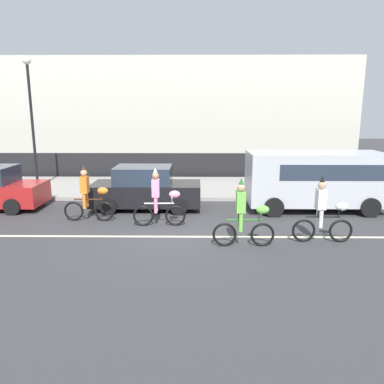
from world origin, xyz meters
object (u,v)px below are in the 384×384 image
at_px(parade_cyclist_lime, 245,217).
at_px(parked_van_silver, 317,176).
at_px(parade_cyclist_pink, 159,201).
at_px(parked_car_black, 146,189).
at_px(parade_cyclist_orange, 89,197).
at_px(parade_cyclist_zebra, 324,214).
at_px(street_lamp_post, 31,104).

xyz_separation_m(parade_cyclist_lime, parked_van_silver, (3.19, 3.96, 0.44)).
bearing_deg(parade_cyclist_pink, parked_car_black, 108.82).
xyz_separation_m(parade_cyclist_orange, parade_cyclist_zebra, (7.25, -2.03, 0.00)).
bearing_deg(parade_cyclist_zebra, parade_cyclist_orange, 164.38).
distance_m(parade_cyclist_orange, street_lamp_post, 6.88).
bearing_deg(parade_cyclist_lime, parade_cyclist_zebra, 9.05).
distance_m(parade_cyclist_lime, street_lamp_post, 11.76).
bearing_deg(street_lamp_post, parked_car_black, -30.14).
relative_size(parade_cyclist_pink, parade_cyclist_zebra, 1.00).
bearing_deg(parade_cyclist_zebra, parade_cyclist_lime, -170.95).
bearing_deg(parade_cyclist_orange, parade_cyclist_lime, -25.73).
height_order(parade_cyclist_orange, street_lamp_post, street_lamp_post).
bearing_deg(parked_car_black, parade_cyclist_lime, -51.04).
distance_m(parade_cyclist_pink, parked_car_black, 2.28).
height_order(parade_cyclist_zebra, street_lamp_post, street_lamp_post).
bearing_deg(parade_cyclist_orange, parade_cyclist_pink, -12.27).
bearing_deg(parade_cyclist_orange, street_lamp_post, 128.14).
distance_m(parade_cyclist_zebra, street_lamp_post, 13.36).
xyz_separation_m(parade_cyclist_lime, parked_car_black, (-3.25, 4.02, -0.06)).
height_order(parade_cyclist_pink, parade_cyclist_zebra, same).
xyz_separation_m(parade_cyclist_pink, parked_car_black, (-0.74, 2.16, -0.06)).
relative_size(parade_cyclist_pink, street_lamp_post, 0.33).
bearing_deg(street_lamp_post, parked_van_silver, -15.22).
bearing_deg(parked_van_silver, parade_cyclist_orange, -169.12).
distance_m(parade_cyclist_pink, parade_cyclist_lime, 3.13).
bearing_deg(parked_van_silver, parade_cyclist_zebra, -104.12).
xyz_separation_m(parade_cyclist_lime, street_lamp_post, (-8.75, 7.21, 3.15)).
relative_size(parade_cyclist_zebra, parked_car_black, 0.47).
distance_m(parade_cyclist_pink, parked_van_silver, 6.10).
relative_size(parade_cyclist_orange, parked_car_black, 0.47).
bearing_deg(parade_cyclist_lime, street_lamp_post, 140.50).
bearing_deg(parade_cyclist_lime, parade_cyclist_pink, 143.50).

